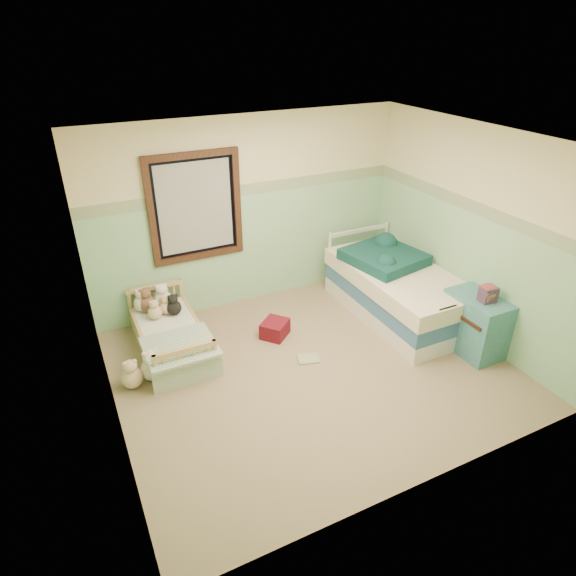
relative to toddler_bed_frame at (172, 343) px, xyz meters
name	(u,v)px	position (x,y,z in m)	size (l,w,h in m)	color
floor	(312,368)	(1.33, -1.05, -0.10)	(4.20, 3.60, 0.02)	#7E6D54
ceiling	(319,142)	(1.33, -1.05, 2.42)	(4.20, 3.60, 0.02)	white
wall_back	(248,214)	(1.33, 0.75, 1.16)	(4.20, 0.04, 2.50)	beige
wall_front	(435,368)	(1.33, -2.85, 1.16)	(4.20, 0.04, 2.50)	beige
wall_left	(98,317)	(-0.77, -1.05, 1.16)	(0.04, 3.60, 2.50)	beige
wall_right	(472,234)	(3.43, -1.05, 1.16)	(0.04, 3.60, 2.50)	beige
wainscot_mint	(250,249)	(1.33, 0.74, 0.66)	(4.20, 0.01, 1.50)	#83C08B
border_strip	(248,190)	(1.33, 0.74, 1.48)	(4.20, 0.01, 0.15)	#396237
window_frame	(196,208)	(0.63, 0.71, 1.36)	(1.16, 0.06, 1.36)	black
window_blinds	(195,208)	(0.63, 0.72, 1.36)	(0.92, 0.01, 1.12)	#B6B7AF
toddler_bed_frame	(172,343)	(0.00, 0.00, 0.00)	(0.71, 1.41, 0.18)	tan
toddler_mattress	(171,332)	(0.00, 0.00, 0.15)	(0.64, 1.35, 0.12)	silver
patchwork_quilt	(180,346)	(0.00, -0.44, 0.23)	(0.77, 0.71, 0.03)	#709BB9
plush_bed_brown	(147,303)	(-0.15, 0.50, 0.32)	(0.21, 0.21, 0.21)	brown
plush_bed_white	(163,300)	(0.05, 0.50, 0.32)	(0.22, 0.22, 0.22)	white
plush_bed_tan	(155,312)	(-0.10, 0.28, 0.30)	(0.17, 0.17, 0.17)	beige
plush_bed_dark	(174,308)	(0.13, 0.28, 0.30)	(0.18, 0.18, 0.18)	black
plush_floor_cream	(152,369)	(-0.33, -0.45, 0.03)	(0.25, 0.25, 0.25)	beige
plush_floor_tan	(132,378)	(-0.55, -0.49, 0.02)	(0.23, 0.23, 0.23)	beige
twin_bed_frame	(396,307)	(2.88, -0.52, 0.02)	(1.01, 2.01, 0.22)	white
twin_boxspring	(398,293)	(2.88, -0.52, 0.24)	(1.01, 2.01, 0.22)	#295080
twin_mattress	(400,278)	(2.88, -0.52, 0.46)	(1.05, 2.05, 0.22)	#F4EACE
teal_blanket	(384,257)	(2.83, -0.22, 0.64)	(0.85, 0.90, 0.14)	#0C3435
dresser	(475,324)	(3.20, -1.56, 0.26)	(0.44, 0.71, 0.71)	#376269
book_stack	(488,294)	(3.20, -1.65, 0.70)	(0.18, 0.14, 0.18)	brown
red_pillow	(275,329)	(1.22, -0.28, 0.01)	(0.32, 0.28, 0.20)	maroon
floor_book	(308,359)	(1.36, -0.90, -0.08)	(0.25, 0.19, 0.02)	gold
extra_plush_0	(166,307)	(0.05, 0.35, 0.30)	(0.17, 0.17, 0.17)	beige
extra_plush_1	(142,303)	(-0.20, 0.53, 0.32)	(0.21, 0.21, 0.21)	beige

